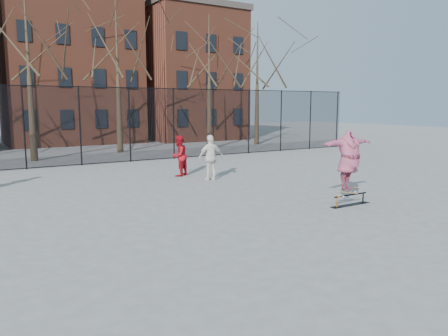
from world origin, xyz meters
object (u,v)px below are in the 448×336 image
skate_rail (350,201)px  bystander_white (211,158)px  skater (349,162)px  bystander_red (179,156)px  skateboard (347,193)px

skate_rail → bystander_white: size_ratio=0.83×
skater → bystander_red: skater is taller
skate_rail → bystander_red: bearing=104.7°
skate_rail → skateboard: 0.29m
skateboard → bystander_white: bystander_white is taller
skate_rail → bystander_white: (-1.39, 6.15, 0.80)m
bystander_red → bystander_white: bearing=80.5°
skateboard → skater: 0.97m
skateboard → bystander_red: bystander_red is taller
skate_rail → bystander_white: 6.36m
skateboard → bystander_red: 8.02m
skater → bystander_red: size_ratio=1.28×
skate_rail → bystander_white: bystander_white is taller
skate_rail → bystander_red: (-2.04, 7.78, 0.75)m
skateboard → bystander_white: (-1.25, 6.15, 0.54)m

